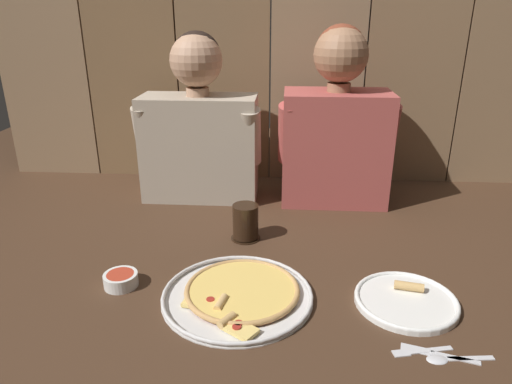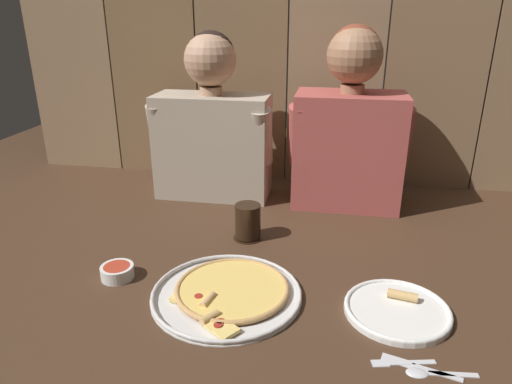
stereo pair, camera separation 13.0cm
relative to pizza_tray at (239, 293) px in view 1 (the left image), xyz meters
The scene contains 11 objects.
ground_plane 0.16m from the pizza_tray, 76.50° to the left, with size 3.20×3.20×0.00m, color #422B1C.
pizza_tray is the anchor object (origin of this frame).
dinner_plate 0.41m from the pizza_tray, ahead, with size 0.25×0.25×0.03m.
drinking_glass 0.32m from the pizza_tray, 92.16° to the left, with size 0.09×0.09×0.11m.
dipping_bowl 0.31m from the pizza_tray, behind, with size 0.09×0.09×0.03m.
table_fork 0.43m from the pizza_tray, 23.48° to the right, with size 0.13×0.04×0.01m.
table_knife 0.47m from the pizza_tray, 22.36° to the right, with size 0.15×0.06×0.01m.
table_spoon 0.49m from the pizza_tray, 23.09° to the right, with size 0.14×0.04×0.01m.
diner_left 0.74m from the pizza_tray, 107.69° to the left, with size 0.45×0.20×0.60m.
diner_right 0.76m from the pizza_tray, 66.69° to the left, with size 0.41×0.22×0.62m.
wooden_backdrop_wall 1.08m from the pizza_tray, 87.65° to the left, with size 2.19×0.03×1.24m.
Camera 1 is at (0.07, -1.11, 0.66)m, focal length 32.33 mm.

